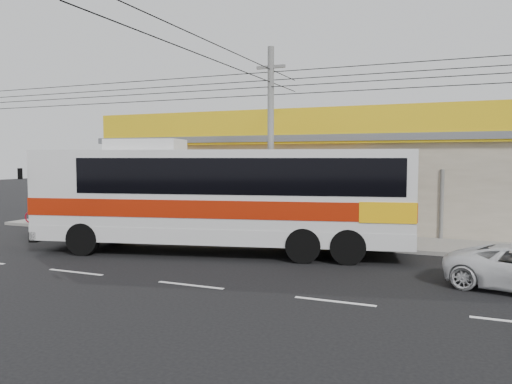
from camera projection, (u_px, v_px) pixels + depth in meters
ground at (230, 267)px, 15.89m from camera, size 120.00×120.00×0.00m
sidewalk at (291, 237)px, 21.41m from camera, size 30.00×3.20×0.15m
lane_markings at (191, 285)px, 13.59m from camera, size 50.00×0.12×0.01m
storefront_building at (324, 180)px, 26.36m from camera, size 22.60×9.20×5.70m
coach_bus at (225, 192)px, 18.05m from camera, size 13.75×5.79×4.15m
motorbike_red at (43, 214)px, 25.03m from camera, size 2.04×1.24×1.01m
motorbike_dark at (68, 215)px, 24.42m from camera, size 1.67×0.62×0.98m
utility_pole at (271, 82)px, 19.40m from camera, size 34.00×14.00×7.77m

